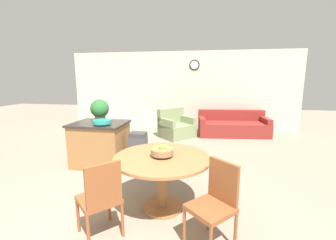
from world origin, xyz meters
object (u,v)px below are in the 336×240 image
(armchair, at_px, (176,128))
(trash_bin, at_px, (138,150))
(dining_chair_near_right, at_px, (215,200))
(fruit_bowl, at_px, (162,151))
(teal_bowl, at_px, (102,122))
(kitchen_island, at_px, (101,143))
(dining_chair_near_left, at_px, (101,196))
(potted_plant, at_px, (100,109))
(couch, at_px, (233,127))
(dining_table, at_px, (162,169))

(armchair, bearing_deg, trash_bin, -147.48)
(dining_chair_near_right, bearing_deg, trash_bin, -9.67)
(fruit_bowl, height_order, teal_bowl, teal_bowl)
(kitchen_island, xyz_separation_m, teal_bowl, (0.16, -0.19, 0.50))
(trash_bin, bearing_deg, fruit_bowl, -60.86)
(dining_chair_near_left, distance_m, trash_bin, 2.13)
(fruit_bowl, xyz_separation_m, potted_plant, (-1.65, 1.53, 0.31))
(kitchen_island, distance_m, trash_bin, 0.81)
(fruit_bowl, xyz_separation_m, couch, (1.38, 4.42, -0.56))
(potted_plant, distance_m, armchair, 2.78)
(trash_bin, bearing_deg, kitchen_island, -176.67)
(dining_chair_near_right, distance_m, armchair, 4.53)
(dining_chair_near_left, xyz_separation_m, kitchen_island, (-1.04, 2.07, -0.06))
(trash_bin, height_order, armchair, armchair)
(fruit_bowl, xyz_separation_m, teal_bowl, (-1.43, 1.18, 0.12))
(dining_chair_near_right, height_order, potted_plant, potted_plant)
(armchair, bearing_deg, potted_plant, -166.44)
(teal_bowl, bearing_deg, armchair, 68.05)
(dining_chair_near_right, xyz_separation_m, teal_bowl, (-2.13, 1.73, 0.44))
(dining_chair_near_left, height_order, couch, dining_chair_near_left)
(kitchen_island, height_order, teal_bowl, teal_bowl)
(dining_table, relative_size, dining_chair_near_right, 1.41)
(kitchen_island, bearing_deg, dining_chair_near_left, -63.23)
(kitchen_island, xyz_separation_m, couch, (2.97, 3.04, -0.18))
(dining_chair_near_left, bearing_deg, potted_plant, 69.61)
(dining_chair_near_left, height_order, fruit_bowl, fruit_bowl)
(armchair, bearing_deg, dining_chair_near_right, -123.93)
(dining_table, relative_size, potted_plant, 2.83)
(dining_table, bearing_deg, dining_chair_near_left, -128.51)
(potted_plant, bearing_deg, kitchen_island, -71.00)
(fruit_bowl, relative_size, armchair, 0.25)
(dining_chair_near_left, bearing_deg, dining_table, 4.85)
(armchair, bearing_deg, couch, -29.27)
(kitchen_island, xyz_separation_m, trash_bin, (0.80, 0.05, -0.10))
(dining_chair_near_right, distance_m, couch, 5.02)
(armchair, bearing_deg, dining_chair_near_left, -139.77)
(trash_bin, bearing_deg, dining_chair_near_right, -53.03)
(fruit_bowl, bearing_deg, armchair, 95.34)
(fruit_bowl, relative_size, kitchen_island, 0.28)
(fruit_bowl, xyz_separation_m, kitchen_island, (-1.59, 1.37, -0.38))
(dining_chair_near_right, relative_size, potted_plant, 2.01)
(kitchen_island, relative_size, trash_bin, 1.51)
(dining_table, height_order, dining_chair_near_right, dining_chair_near_right)
(teal_bowl, xyz_separation_m, trash_bin, (0.64, 0.24, -0.60))
(couch, bearing_deg, dining_chair_near_left, -117.26)
(dining_chair_near_left, bearing_deg, armchair, 40.96)
(couch, bearing_deg, dining_table, -113.91)
(dining_chair_near_right, distance_m, teal_bowl, 2.78)
(potted_plant, bearing_deg, dining_chair_near_right, -41.69)
(potted_plant, bearing_deg, couch, 43.64)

